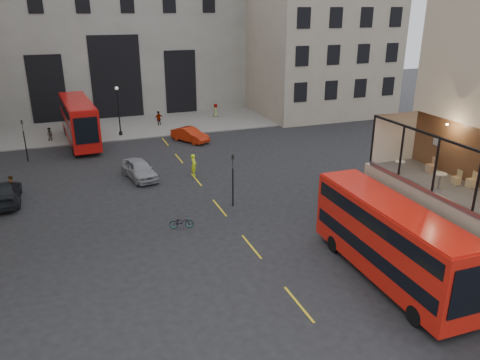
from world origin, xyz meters
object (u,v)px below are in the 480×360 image
object	(u,v)px
pedestrian_d	(216,111)
bicycle	(181,222)
street_lamp_b	(119,114)
cafe_chair_c	(456,180)
car_a	(139,169)
pedestrian_b	(96,134)
cafe_table_mid	(440,179)
cyclist	(194,165)
cafe_chair_b	(471,182)
cafe_table_far	(400,165)
pedestrian_e	(11,188)
car_b	(190,135)
pedestrian_a	(50,135)
cafe_chair_d	(431,168)
pedestrian_c	(159,119)
traffic_light_far	(24,135)
bus_far	(79,119)
car_c	(5,193)
traffic_light_near	(233,173)
bus_near	(389,237)

from	to	relation	value
pedestrian_d	bicycle	bearing A→B (deg)	115.47
bicycle	pedestrian_d	size ratio (longest dim) A/B	0.86
street_lamp_b	cafe_chair_c	size ratio (longest dim) A/B	7.06
car_a	pedestrian_b	bearing A→B (deg)	89.40
car_a	pedestrian_b	distance (m)	12.99
cafe_table_mid	cyclist	bearing A→B (deg)	112.84
cafe_table_mid	cafe_chair_b	bearing A→B (deg)	-12.52
cafe_table_mid	cafe_chair_c	bearing A→B (deg)	8.80
car_a	bicycle	bearing A→B (deg)	-95.48
pedestrian_d	cafe_table_mid	distance (m)	38.58
car_a	cafe_table_far	distance (m)	20.94
car_a	pedestrian_e	world-z (taller)	pedestrian_e
car_a	car_b	world-z (taller)	car_a
pedestrian_b	cafe_chair_c	xyz separation A→B (m)	(15.76, -32.01, 4.06)
car_a	pedestrian_a	size ratio (longest dim) A/B	3.04
bicycle	cafe_chair_d	bearing A→B (deg)	-105.54
car_b	pedestrian_c	bearing A→B (deg)	72.78
car_b	cafe_table_far	distance (m)	26.91
street_lamp_b	pedestrian_d	world-z (taller)	street_lamp_b
traffic_light_far	bus_far	size ratio (longest dim) A/B	0.34
pedestrian_d	pedestrian_e	distance (m)	29.72
cafe_chair_c	cafe_chair_d	bearing A→B (deg)	87.05
cafe_table_far	cafe_chair_b	xyz separation A→B (m)	(2.03, -3.05, -0.20)
car_c	pedestrian_b	distance (m)	16.26
cafe_table_far	car_b	bearing A→B (deg)	101.10
traffic_light_near	cafe_table_mid	world-z (taller)	cafe_table_mid
bicycle	cafe_chair_c	distance (m)	16.05
cafe_chair_c	cafe_chair_b	bearing A→B (deg)	-53.85
cyclist	cafe_chair_c	bearing A→B (deg)	-133.60
cyclist	cafe_chair_d	bearing A→B (deg)	-130.70
car_a	cafe_table_mid	distance (m)	23.30
car_a	traffic_light_far	bearing A→B (deg)	126.36
pedestrian_e	cafe_chair_d	bearing A→B (deg)	47.43
bicycle	pedestrian_c	size ratio (longest dim) A/B	0.84
car_a	cafe_chair_b	size ratio (longest dim) A/B	5.73
street_lamp_b	cafe_chair_b	distance (m)	36.59
cafe_chair_d	pedestrian_e	bearing A→B (deg)	144.78
car_c	cafe_chair_b	size ratio (longest dim) A/B	6.41
bus_near	car_a	world-z (taller)	bus_near
cafe_chair_b	street_lamp_b	bearing A→B (deg)	111.88
traffic_light_far	pedestrian_c	bearing A→B (deg)	32.90
pedestrian_a	cafe_table_far	distance (m)	36.40
car_b	cafe_chair_c	distance (m)	29.60
traffic_light_far	car_c	size ratio (longest dim) A/B	0.74
bus_far	car_c	world-z (taller)	bus_far
traffic_light_near	cafe_table_mid	xyz separation A→B (m)	(6.87, -11.50, 2.72)
bus_far	traffic_light_far	bearing A→B (deg)	-137.17
car_c	cafe_table_mid	xyz separation A→B (m)	(21.90, -17.76, 4.40)
bus_near	car_b	size ratio (longest dim) A/B	2.41
bus_near	bus_far	bearing A→B (deg)	112.62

